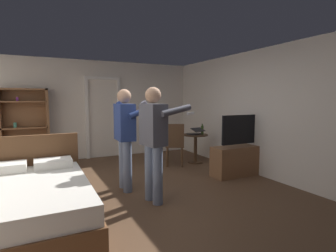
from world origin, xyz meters
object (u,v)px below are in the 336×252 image
at_px(bed, 31,204).
at_px(wooden_chair, 175,143).
at_px(laptop, 196,132).
at_px(person_blue_shirt, 154,137).
at_px(bookshelf, 25,124).
at_px(side_table, 195,144).
at_px(suitcase_dark, 50,164).
at_px(person_striped_shirt, 125,132).
at_px(bottle_on_table, 202,130).
at_px(tv_flatscreen, 241,157).
at_px(suitcase_small, 58,166).

xyz_separation_m(bed, wooden_chair, (2.93, 1.88, 0.24)).
relative_size(laptop, person_blue_shirt, 0.22).
distance_m(bookshelf, side_table, 4.01).
bearing_deg(suitcase_dark, person_striped_shirt, -64.78).
distance_m(laptop, bottle_on_table, 0.18).
bearing_deg(bookshelf, person_striped_shirt, -58.79).
xyz_separation_m(tv_flatscreen, person_striped_shirt, (-2.39, 0.18, 0.64)).
bearing_deg(person_striped_shirt, bottle_on_table, 24.84).
height_order(tv_flatscreen, bottle_on_table, tv_flatscreen).
relative_size(tv_flatscreen, suitcase_dark, 2.82).
bearing_deg(suitcase_small, person_blue_shirt, -52.18).
xyz_separation_m(tv_flatscreen, suitcase_dark, (-3.50, 2.05, -0.21)).
bearing_deg(laptop, suitcase_small, 173.51).
bearing_deg(side_table, laptop, -117.41).
height_order(side_table, person_striped_shirt, person_striped_shirt).
distance_m(laptop, person_striped_shirt, 2.36).
bearing_deg(tv_flatscreen, person_striped_shirt, 175.65).
relative_size(person_blue_shirt, person_striped_shirt, 1.01).
relative_size(bookshelf, suitcase_small, 3.13).
bearing_deg(person_blue_shirt, suitcase_dark, 117.23).
distance_m(bottle_on_table, person_striped_shirt, 2.48).
xyz_separation_m(side_table, suitcase_small, (-3.09, 0.31, -0.28)).
bearing_deg(bed, bookshelf, 92.40).
xyz_separation_m(bed, bottle_on_table, (3.68, 1.88, 0.50)).
xyz_separation_m(bottle_on_table, suitcase_dark, (-3.35, 0.83, -0.65)).
distance_m(bed, suitcase_dark, 2.73).
distance_m(laptop, person_blue_shirt, 2.59).
bearing_deg(side_table, suitcase_small, 174.34).
distance_m(side_table, wooden_chair, 0.62).
height_order(bed, side_table, bed).
bearing_deg(person_blue_shirt, bottle_on_table, 40.90).
distance_m(wooden_chair, person_striped_shirt, 1.88).
relative_size(bottle_on_table, suitcase_dark, 0.56).
height_order(tv_flatscreen, suitcase_dark, tv_flatscreen).
relative_size(suitcase_dark, suitcase_small, 0.80).
height_order(bed, suitcase_dark, bed).
xyz_separation_m(laptop, person_striped_shirt, (-2.08, -1.08, 0.25)).
distance_m(bed, person_blue_shirt, 1.80).
relative_size(bottle_on_table, person_striped_shirt, 0.15).
relative_size(bottle_on_table, suitcase_small, 0.45).
xyz_separation_m(bookshelf, bottle_on_table, (3.83, -1.57, -0.16)).
xyz_separation_m(bookshelf, wooden_chair, (3.08, -1.57, -0.43)).
bearing_deg(wooden_chair, side_table, 7.05).
relative_size(tv_flatscreen, person_striped_shirt, 0.75).
distance_m(side_table, person_striped_shirt, 2.44).
bearing_deg(person_striped_shirt, person_blue_shirt, -72.91).
relative_size(bookshelf, suitcase_dark, 3.92).
relative_size(bookshelf, bottle_on_table, 6.97).
height_order(laptop, suitcase_dark, laptop).
bearing_deg(bookshelf, tv_flatscreen, -35.13).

